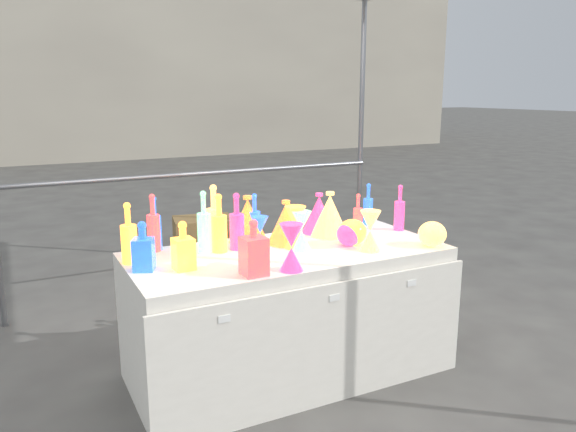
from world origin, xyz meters
name	(u,v)px	position (x,y,z in m)	size (l,w,h in m)	color
ground	(288,371)	(0.00, 0.00, 0.00)	(80.00, 80.00, 0.00)	#615E59
display_table	(289,313)	(0.00, -0.01, 0.37)	(1.84, 0.83, 0.75)	white
background_building	(194,43)	(4.00, 14.00, 3.00)	(14.00, 6.00, 6.00)	#BDB39D
cardboard_box_closed	(204,238)	(0.30, 2.44, 0.21)	(0.57, 0.41, 0.41)	olive
cardboard_box_flat	(262,252)	(0.86, 2.29, 0.03)	(0.64, 0.46, 0.05)	olive
bottle_0	(129,233)	(-0.85, 0.16, 0.91)	(0.08, 0.08, 0.33)	red
bottle_1	(155,223)	(-0.67, 0.35, 0.91)	(0.07, 0.07, 0.31)	#188748
bottle_2	(153,223)	(-0.68, 0.33, 0.91)	(0.07, 0.07, 0.33)	orange
bottle_3	(237,221)	(-0.25, 0.15, 0.91)	(0.08, 0.08, 0.33)	#1D4AA9
bottle_4	(214,218)	(-0.37, 0.20, 0.94)	(0.09, 0.09, 0.38)	#14826D
bottle_5	(204,222)	(-0.43, 0.18, 0.93)	(0.08, 0.08, 0.35)	#DA2B9D
bottle_6	(219,223)	(-0.36, 0.15, 0.92)	(0.09, 0.09, 0.33)	red
bottle_7	(255,218)	(-0.10, 0.25, 0.90)	(0.07, 0.07, 0.30)	#188748
decanter_0	(183,245)	(-0.63, -0.07, 0.88)	(0.10, 0.10, 0.25)	red
decanter_1	(254,247)	(-0.35, -0.31, 0.89)	(0.12, 0.12, 0.28)	orange
decanter_2	(143,246)	(-0.81, 0.01, 0.88)	(0.10, 0.10, 0.25)	#188748
hourglass_1	(291,247)	(-0.15, -0.34, 0.87)	(0.12, 0.12, 0.24)	#1D4AA9
hourglass_2	(370,231)	(0.41, -0.22, 0.87)	(0.12, 0.12, 0.23)	#14826D
hourglass_3	(302,231)	(0.07, -0.03, 0.86)	(0.11, 0.11, 0.23)	#DA2B9D
hourglass_4	(295,227)	(0.06, 0.03, 0.87)	(0.12, 0.12, 0.25)	red
hourglass_5	(260,233)	(-0.13, 0.09, 0.85)	(0.10, 0.10, 0.19)	#188748
globe_0	(352,234)	(0.39, -0.07, 0.82)	(0.17, 0.17, 0.14)	red
globe_1	(432,235)	(0.79, -0.30, 0.82)	(0.16, 0.16, 0.13)	#14826D
globe_3	(349,235)	(0.37, -0.07, 0.81)	(0.15, 0.15, 0.12)	#1D4AA9
lampshade_0	(248,219)	(-0.13, 0.28, 0.89)	(0.24, 0.24, 0.28)	yellow
lampshade_1	(286,222)	(0.06, 0.14, 0.88)	(0.22, 0.22, 0.26)	yellow
lampshade_2	(319,213)	(0.36, 0.28, 0.88)	(0.22, 0.22, 0.26)	#1D4AA9
lampshade_3	(330,214)	(0.38, 0.18, 0.89)	(0.24, 0.24, 0.28)	#14826D
bottle_8	(368,204)	(0.76, 0.31, 0.89)	(0.06, 0.06, 0.28)	#188748
bottle_9	(358,214)	(0.57, 0.14, 0.88)	(0.06, 0.06, 0.26)	orange
bottle_10	(400,208)	(0.86, 0.10, 0.90)	(0.07, 0.07, 0.30)	#1D4AA9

